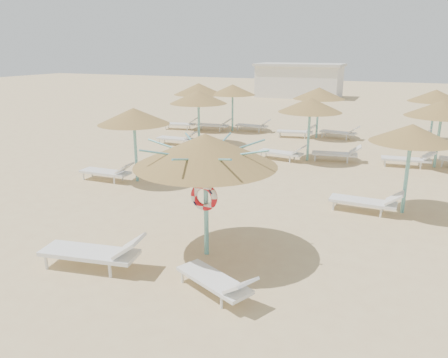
% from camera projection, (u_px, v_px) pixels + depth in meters
% --- Properties ---
extents(ground, '(120.00, 120.00, 0.00)m').
position_uv_depth(ground, '(194.00, 250.00, 10.51)').
color(ground, '#CEB57E').
rests_on(ground, ground).
extents(main_palapa, '(3.21, 3.21, 2.88)m').
position_uv_depth(main_palapa, '(205.00, 150.00, 9.59)').
color(main_palapa, '#68B5B5').
rests_on(main_palapa, ground).
extents(lounger_main_a, '(2.40, 1.06, 0.84)m').
position_uv_depth(lounger_main_a, '(96.00, 252.00, 9.51)').
color(lounger_main_a, white).
rests_on(lounger_main_a, ground).
extents(lounger_main_b, '(1.92, 1.31, 0.68)m').
position_uv_depth(lounger_main_b, '(218.00, 281.00, 8.47)').
color(lounger_main_b, white).
rests_on(lounger_main_b, ground).
extents(palapa_field, '(20.61, 14.30, 2.72)m').
position_uv_depth(palapa_field, '(334.00, 105.00, 18.98)').
color(palapa_field, '#68B5B5').
rests_on(palapa_field, ground).
extents(service_hut, '(8.40, 4.40, 3.25)m').
position_uv_depth(service_hut, '(299.00, 80.00, 43.15)').
color(service_hut, silver).
rests_on(service_hut, ground).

